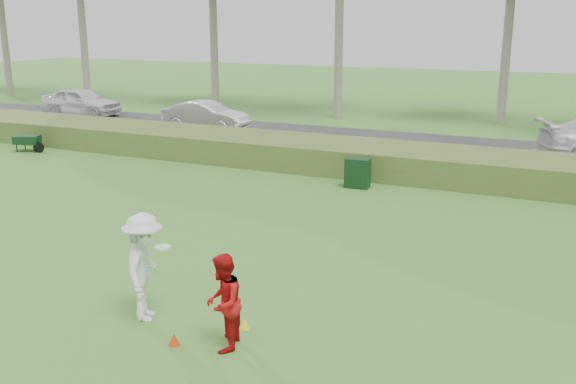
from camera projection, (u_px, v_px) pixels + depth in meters
The scene contains 11 objects.
ground at pixel (190, 320), 10.97m from camera, with size 120.00×120.00×0.00m, color #367727.
reed_strip at pixel (389, 160), 21.36m from camera, with size 80.00×3.00×0.90m, color #4A6428.
park_road at pixel (424, 147), 25.85m from camera, with size 80.00×6.00×0.06m, color #2D2D2D.
player_white at pixel (144, 267), 10.81m from camera, with size 1.13×1.39×1.87m.
player_red at pixel (223, 303), 9.83m from camera, with size 0.75×0.59×1.55m, color red.
cone_orange at pixel (174, 339), 10.11m from camera, with size 0.18×0.18×0.20m, color red.
cone_yellow at pixel (245, 323), 10.65m from camera, with size 0.18×0.18×0.20m, color yellow.
utility_cabinet at pixel (358, 173), 19.56m from camera, with size 0.73×0.45×0.91m, color black.
wheelbarrow at pixel (28, 140), 24.95m from camera, with size 1.32×0.90×0.62m.
car_left at pixel (81, 102), 33.96m from camera, with size 1.74×4.33×1.48m, color white.
car_mid at pixel (206, 116), 29.43m from camera, with size 1.40×4.02×1.32m, color silver.
Camera 1 is at (5.76, -8.38, 4.96)m, focal length 40.00 mm.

